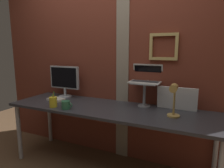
# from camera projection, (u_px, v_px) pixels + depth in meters

# --- Properties ---
(brick_wall_back) EXTENTS (3.43, 0.16, 2.59)m
(brick_wall_back) POSITION_uv_depth(u_px,v_px,m) (113.00, 56.00, 2.48)
(brick_wall_back) COLOR brown
(brick_wall_back) RESTS_ON ground_plane
(desk) EXTENTS (2.33, 0.67, 0.74)m
(desk) POSITION_uv_depth(u_px,v_px,m) (108.00, 113.00, 2.19)
(desk) COLOR #333338
(desk) RESTS_ON ground_plane
(monitor) EXTENTS (0.44, 0.18, 0.42)m
(monitor) POSITION_uv_depth(u_px,v_px,m) (64.00, 79.00, 2.63)
(monitor) COLOR #ADB2B7
(monitor) RESTS_ON desk
(laptop_stand) EXTENTS (0.28, 0.22, 0.27)m
(laptop_stand) POSITION_uv_depth(u_px,v_px,m) (144.00, 91.00, 2.20)
(laptop_stand) COLOR gray
(laptop_stand) RESTS_ON desk
(laptop) EXTENTS (0.34, 0.26, 0.20)m
(laptop) POSITION_uv_depth(u_px,v_px,m) (146.00, 77.00, 2.23)
(laptop) COLOR silver
(laptop) RESTS_ON laptop_stand
(whiteboard_panel) EXTENTS (0.41, 0.06, 0.25)m
(whiteboard_panel) POSITION_uv_depth(u_px,v_px,m) (177.00, 98.00, 2.08)
(whiteboard_panel) COLOR white
(whiteboard_panel) RESTS_ON desk
(desk_lamp) EXTENTS (0.12, 0.20, 0.33)m
(desk_lamp) POSITION_uv_depth(u_px,v_px,m) (174.00, 97.00, 1.81)
(desk_lamp) COLOR tan
(desk_lamp) RESTS_ON desk
(pen_cup) EXTENTS (0.08, 0.08, 0.18)m
(pen_cup) POSITION_uv_depth(u_px,v_px,m) (53.00, 102.00, 2.19)
(pen_cup) COLOR yellow
(pen_cup) RESTS_ON desk
(coffee_mug) EXTENTS (0.13, 0.09, 0.09)m
(coffee_mug) POSITION_uv_depth(u_px,v_px,m) (66.00, 105.00, 2.12)
(coffee_mug) COLOR #33724C
(coffee_mug) RESTS_ON desk
(paper_clutter_stack) EXTENTS (0.23, 0.18, 0.03)m
(paper_clutter_stack) POSITION_uv_depth(u_px,v_px,m) (56.00, 99.00, 2.47)
(paper_clutter_stack) COLOR silver
(paper_clutter_stack) RESTS_ON desk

